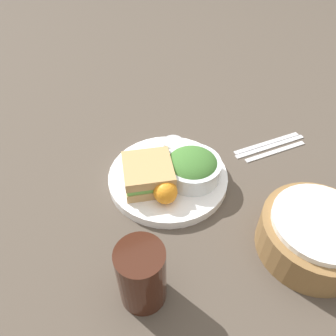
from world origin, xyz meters
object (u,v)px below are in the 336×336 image
(plate, at_px, (168,177))
(dressing_cup, at_px, (173,147))
(salad_bowl, at_px, (192,167))
(knife, at_px, (271,147))
(bread_basket, at_px, (315,234))
(fork, at_px, (267,143))
(sandwich, at_px, (148,174))
(drink_glass, at_px, (142,275))
(spoon, at_px, (276,151))

(plate, height_order, dressing_cup, dressing_cup)
(salad_bowl, distance_m, knife, 0.25)
(salad_bowl, distance_m, bread_basket, 0.28)
(plate, relative_size, fork, 1.38)
(knife, bearing_deg, plate, 180.00)
(sandwich, distance_m, salad_bowl, 0.10)
(plate, relative_size, sandwich, 2.12)
(sandwich, bearing_deg, drink_glass, 65.85)
(salad_bowl, height_order, fork, salad_bowl)
(bread_basket, distance_m, knife, 0.29)
(fork, bearing_deg, bread_basket, -111.21)
(plate, xyz_separation_m, knife, (-0.29, 0.00, -0.01))
(salad_bowl, xyz_separation_m, drink_glass, (0.20, 0.20, 0.02))
(dressing_cup, height_order, spoon, dressing_cup)
(sandwich, xyz_separation_m, knife, (-0.34, -0.00, -0.05))
(sandwich, relative_size, knife, 0.62)
(plate, xyz_separation_m, spoon, (-0.29, 0.02, -0.01))
(bread_basket, bearing_deg, drink_glass, -7.87)
(dressing_cup, bearing_deg, spoon, 160.69)
(drink_glass, bearing_deg, knife, -153.00)
(sandwich, bearing_deg, fork, -176.70)
(bread_basket, bearing_deg, plate, -57.25)
(plate, relative_size, drink_glass, 2.09)
(dressing_cup, bearing_deg, fork, 168.44)
(plate, height_order, fork, plate)
(fork, height_order, knife, same)
(sandwich, distance_m, drink_glass, 0.24)
(knife, xyz_separation_m, spoon, (0.00, 0.02, 0.00))
(drink_glass, bearing_deg, sandwich, -114.15)
(sandwich, distance_m, dressing_cup, 0.12)
(salad_bowl, bearing_deg, sandwich, -11.94)
(drink_glass, height_order, knife, drink_glass)
(dressing_cup, distance_m, drink_glass, 0.35)
(dressing_cup, height_order, knife, dressing_cup)
(bread_basket, height_order, knife, bread_basket)
(bread_basket, height_order, spoon, bread_basket)
(bread_basket, bearing_deg, salad_bowl, -62.56)
(sandwich, bearing_deg, knife, -179.73)
(dressing_cup, relative_size, knife, 0.24)
(sandwich, height_order, fork, sandwich)
(salad_bowl, bearing_deg, knife, -174.83)
(drink_glass, bearing_deg, fork, -151.18)
(dressing_cup, bearing_deg, salad_bowl, 92.62)
(bread_basket, xyz_separation_m, fork, (-0.12, -0.29, -0.04))
(bread_basket, distance_m, fork, 0.31)
(sandwich, bearing_deg, salad_bowl, 168.06)
(sandwich, height_order, drink_glass, drink_glass)
(dressing_cup, height_order, bread_basket, bread_basket)
(knife, bearing_deg, salad_bowl, -174.13)
(knife, bearing_deg, fork, 90.00)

